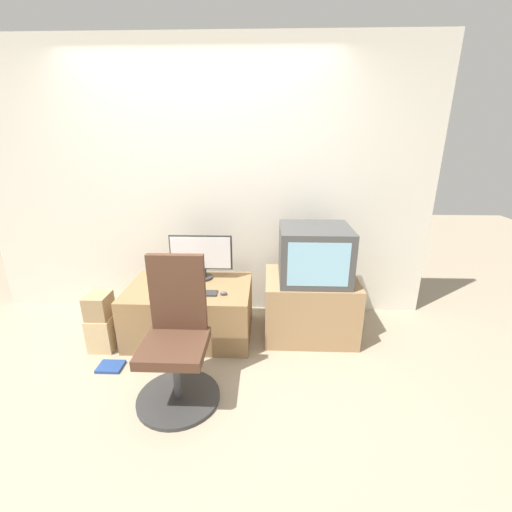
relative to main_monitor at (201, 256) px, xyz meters
name	(u,v)px	position (x,y,z in m)	size (l,w,h in m)	color
ground_plane	(182,391)	(0.00, -0.95, -0.71)	(12.00, 12.00, 0.00)	tan
wall_back	(205,186)	(0.00, 0.37, 0.59)	(4.40, 0.05, 2.60)	silver
desk	(191,311)	(-0.09, -0.19, -0.46)	(1.10, 0.72, 0.49)	#937047
side_stand	(310,305)	(1.01, -0.11, -0.43)	(0.82, 0.64, 0.56)	#A37F56
main_monitor	(201,256)	(0.00, 0.00, 0.00)	(0.58, 0.20, 0.42)	#2D2D2D
keyboard	(198,293)	(0.03, -0.34, -0.21)	(0.32, 0.11, 0.01)	#2D2D2D
mouse	(224,293)	(0.25, -0.35, -0.20)	(0.06, 0.04, 0.03)	#4C4C51
crt_tv	(314,254)	(1.02, -0.14, 0.09)	(0.60, 0.55, 0.47)	#474747
office_chair	(176,346)	(0.00, -0.98, -0.31)	(0.58, 0.58, 1.02)	#333333
cardboard_box_lower	(103,332)	(-0.81, -0.43, -0.56)	(0.21, 0.24, 0.30)	#D1B27F
cardboard_box_upper	(99,306)	(-0.81, -0.43, -0.30)	(0.18, 0.22, 0.21)	#A3845B
book	(111,367)	(-0.64, -0.71, -0.70)	(0.20, 0.15, 0.02)	navy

